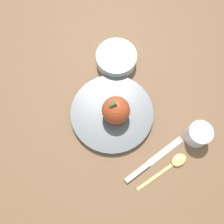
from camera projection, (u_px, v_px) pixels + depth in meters
The scene contains 7 objects.
ground_plane at pixel (117, 125), 0.79m from camera, with size 2.40×2.40×0.00m, color brown.
dinner_plate at pixel (112, 113), 0.79m from camera, with size 0.26×0.26×0.02m.
apple at pixel (116, 110), 0.75m from camera, with size 0.08×0.08×0.10m.
side_bowl at pixel (116, 58), 0.84m from camera, with size 0.13×0.13×0.04m.
cup at pixel (199, 134), 0.75m from camera, with size 0.07×0.07×0.06m.
knife at pixel (149, 163), 0.75m from camera, with size 0.15×0.17×0.01m.
spoon at pixel (174, 164), 0.75m from camera, with size 0.14×0.14×0.01m.
Camera 1 is at (-0.04, 0.22, 0.76)m, focal length 41.34 mm.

